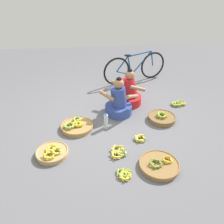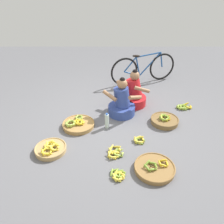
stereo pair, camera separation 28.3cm
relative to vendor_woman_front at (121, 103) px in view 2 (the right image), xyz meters
The scene contains 13 objects.
ground_plane 0.42m from the vendor_woman_front, 120.34° to the right, with size 10.00×10.00×0.00m, color slate.
vendor_woman_front is the anchor object (origin of this frame).
vendor_woman_behind 0.45m from the vendor_woman_front, 54.94° to the left, with size 0.66×0.52×0.78m.
bicycle_leaning 1.62m from the vendor_woman_front, 68.64° to the left, with size 1.63×0.59×0.73m.
banana_basket_near_bicycle 0.92m from the vendor_woman_front, 152.02° to the right, with size 0.58×0.58×0.15m.
banana_basket_back_center 1.55m from the vendor_woman_front, 74.53° to the right, with size 0.58×0.58×0.14m.
banana_basket_front_left 0.86m from the vendor_woman_front, 21.76° to the right, with size 0.51×0.51×0.17m.
banana_basket_mid_right 1.58m from the vendor_woman_front, 136.33° to the right, with size 0.49×0.49×0.15m.
loose_bananas_near_vendor 1.18m from the vendor_woman_front, 96.67° to the right, with size 0.27×0.32×0.09m.
loose_bananas_front_center 1.31m from the vendor_woman_front, ahead, with size 0.34×0.25×0.10m.
loose_bananas_mid_left 1.61m from the vendor_woman_front, 93.58° to the right, with size 0.24×0.25×0.08m.
loose_bananas_front_right 0.91m from the vendor_woman_front, 72.95° to the right, with size 0.21×0.21×0.09m.
water_bottle 0.55m from the vendor_woman_front, 121.18° to the right, with size 0.07×0.07×0.30m.
Camera 2 is at (-0.01, -3.41, 2.36)m, focal length 35.84 mm.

